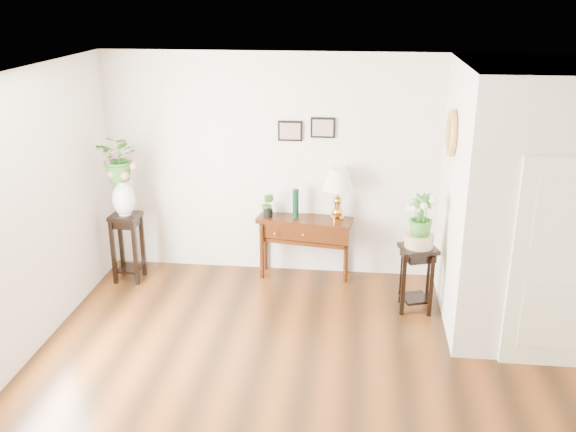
% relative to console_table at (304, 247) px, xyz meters
% --- Properties ---
extents(floor, '(6.00, 5.50, 0.02)m').
position_rel_console_table_xyz_m(floor, '(0.45, -2.57, -0.39)').
color(floor, '#603011').
rests_on(floor, ground).
extents(ceiling, '(6.00, 5.50, 0.02)m').
position_rel_console_table_xyz_m(ceiling, '(0.45, -2.57, 2.41)').
color(ceiling, white).
rests_on(ceiling, ground).
extents(wall_back, '(6.00, 0.02, 2.80)m').
position_rel_console_table_xyz_m(wall_back, '(0.45, 0.18, 1.01)').
color(wall_back, white).
rests_on(wall_back, ground).
extents(partition, '(1.80, 1.95, 2.80)m').
position_rel_console_table_xyz_m(partition, '(2.55, -0.79, 1.01)').
color(partition, white).
rests_on(partition, floor).
extents(door, '(0.90, 0.05, 2.10)m').
position_rel_console_table_xyz_m(door, '(2.55, -1.79, 0.66)').
color(door, silver).
rests_on(door, floor).
extents(art_print_left, '(0.30, 0.02, 0.25)m').
position_rel_console_table_xyz_m(art_print_left, '(-0.20, 0.16, 1.46)').
color(art_print_left, black).
rests_on(art_print_left, wall_back).
extents(art_print_right, '(0.30, 0.02, 0.25)m').
position_rel_console_table_xyz_m(art_print_right, '(0.20, 0.16, 1.51)').
color(art_print_right, black).
rests_on(art_print_right, wall_back).
extents(wall_ornament, '(0.07, 0.51, 0.51)m').
position_rel_console_table_xyz_m(wall_ornament, '(1.61, -0.67, 1.66)').
color(wall_ornament, '#D6AC54').
rests_on(wall_ornament, partition).
extents(console_table, '(1.22, 0.56, 0.78)m').
position_rel_console_table_xyz_m(console_table, '(0.00, 0.00, 0.00)').
color(console_table, black).
rests_on(console_table, floor).
extents(table_lamp, '(0.45, 0.45, 0.66)m').
position_rel_console_table_xyz_m(table_lamp, '(0.41, 0.00, 0.74)').
color(table_lamp, '#BE7E30').
rests_on(table_lamp, console_table).
extents(green_vase, '(0.09, 0.09, 0.37)m').
position_rel_console_table_xyz_m(green_vase, '(-0.12, 0.00, 0.56)').
color(green_vase, black).
rests_on(green_vase, console_table).
extents(potted_plant, '(0.19, 0.16, 0.29)m').
position_rel_console_table_xyz_m(potted_plant, '(-0.46, 0.00, 0.54)').
color(potted_plant, '#306C23').
rests_on(potted_plant, console_table).
extents(plant_stand_a, '(0.36, 0.36, 0.87)m').
position_rel_console_table_xyz_m(plant_stand_a, '(-2.19, -0.37, 0.05)').
color(plant_stand_a, black).
rests_on(plant_stand_a, floor).
extents(porcelain_vase, '(0.32, 0.32, 0.48)m').
position_rel_console_table_xyz_m(porcelain_vase, '(-2.19, -0.37, 0.71)').
color(porcelain_vase, white).
rests_on(porcelain_vase, plant_stand_a).
extents(lily_arrangement, '(0.61, 0.56, 0.57)m').
position_rel_console_table_xyz_m(lily_arrangement, '(-2.19, -0.37, 1.17)').
color(lily_arrangement, '#306C23').
rests_on(lily_arrangement, porcelain_vase).
extents(plant_stand_b, '(0.47, 0.47, 0.78)m').
position_rel_console_table_xyz_m(plant_stand_b, '(1.35, -0.77, -0.00)').
color(plant_stand_b, black).
rests_on(plant_stand_b, floor).
extents(ceramic_bowl, '(0.37, 0.37, 0.14)m').
position_rel_console_table_xyz_m(ceramic_bowl, '(1.35, -0.77, 0.46)').
color(ceramic_bowl, '#C2B995').
rests_on(ceramic_bowl, plant_stand_b).
extents(narcissus, '(0.35, 0.35, 0.49)m').
position_rel_console_table_xyz_m(narcissus, '(1.35, -0.77, 0.75)').
color(narcissus, '#306C23').
rests_on(narcissus, ceramic_bowl).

